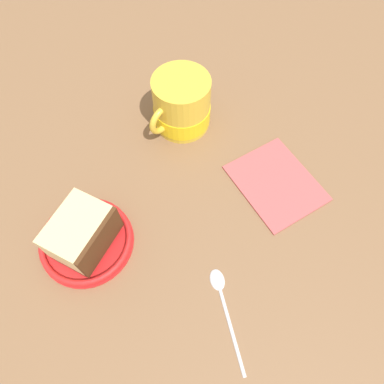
{
  "coord_description": "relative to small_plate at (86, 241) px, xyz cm",
  "views": [
    {
      "loc": [
        -2.37,
        -23.84,
        47.54
      ],
      "look_at": [
        4.33,
        -0.36,
        3.0
      ],
      "focal_mm": 32.66,
      "sensor_mm": 36.0,
      "label": 1
    }
  ],
  "objects": [
    {
      "name": "cake_slice",
      "position": [
        0.2,
        -0.19,
        3.1
      ],
      "size": [
        10.81,
        10.91,
        6.08
      ],
      "color": "#472814",
      "rests_on": "small_plate"
    },
    {
      "name": "small_plate",
      "position": [
        0.0,
        0.0,
        0.0
      ],
      "size": [
        13.29,
        13.29,
        1.69
      ],
      "color": "red",
      "rests_on": "ground_plane"
    },
    {
      "name": "folded_napkin",
      "position": [
        29.84,
        1.77,
        -0.54
      ],
      "size": [
        14.43,
        16.14,
        0.6
      ],
      "primitive_type": "cube",
      "rotation": [
        0.0,
        0.0,
        0.26
      ],
      "color": "#B24C4C",
      "rests_on": "ground_plane"
    },
    {
      "name": "teaspoon",
      "position": [
        16.17,
        -12.63,
        -0.49
      ],
      "size": [
        2.1,
        13.7,
        0.8
      ],
      "color": "silver",
      "rests_on": "ground_plane"
    },
    {
      "name": "ground_plane",
      "position": [
        11.92,
        2.69,
        -2.52
      ],
      "size": [
        146.51,
        146.51,
        3.38
      ],
      "primitive_type": "cube",
      "color": "brown"
    },
    {
      "name": "tea_mug",
      "position": [
        18.82,
        17.68,
        3.4
      ],
      "size": [
        11.11,
        9.48,
        9.44
      ],
      "color": "gold",
      "rests_on": "ground_plane"
    }
  ]
}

